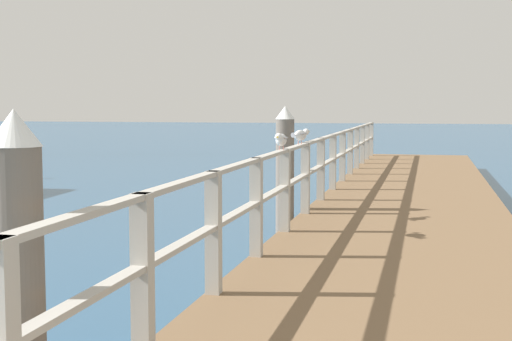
# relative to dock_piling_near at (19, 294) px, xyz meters

# --- Properties ---
(pier_deck) EXTENTS (3.03, 23.75, 0.42)m
(pier_deck) POSITION_rel_dock_piling_near_xyz_m (1.82, 8.73, -0.80)
(pier_deck) COLOR brown
(pier_deck) RESTS_ON ground_plane
(pier_railing) EXTENTS (0.12, 22.27, 1.04)m
(pier_railing) POSITION_rel_dock_piling_near_xyz_m (0.38, 8.73, 0.06)
(pier_railing) COLOR #B2ADA3
(pier_railing) RESTS_ON pier_deck
(dock_piling_near) EXTENTS (0.29, 0.29, 2.00)m
(dock_piling_near) POSITION_rel_dock_piling_near_xyz_m (0.00, 0.00, 0.00)
(dock_piling_near) COLOR #6B6056
(dock_piling_near) RESTS_ON ground_plane
(dock_piling_far) EXTENTS (0.29, 0.29, 2.00)m
(dock_piling_far) POSITION_rel_dock_piling_near_xyz_m (0.00, 7.53, 0.00)
(dock_piling_far) COLOR #6B6056
(dock_piling_far) RESTS_ON ground_plane
(seagull_foreground) EXTENTS (0.18, 0.48, 0.21)m
(seagull_foreground) POSITION_rel_dock_piling_near_xyz_m (0.38, 5.31, 0.59)
(seagull_foreground) COLOR white
(seagull_foreground) RESTS_ON pier_railing
(seagull_background) EXTENTS (0.24, 0.47, 0.21)m
(seagull_background) POSITION_rel_dock_piling_near_xyz_m (0.38, 6.69, 0.59)
(seagull_background) COLOR white
(seagull_background) RESTS_ON pier_railing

